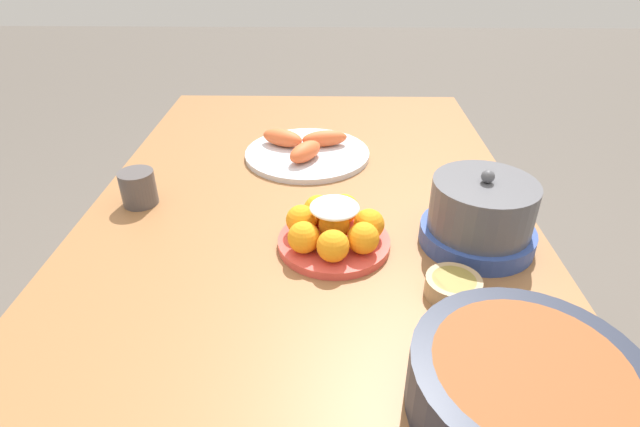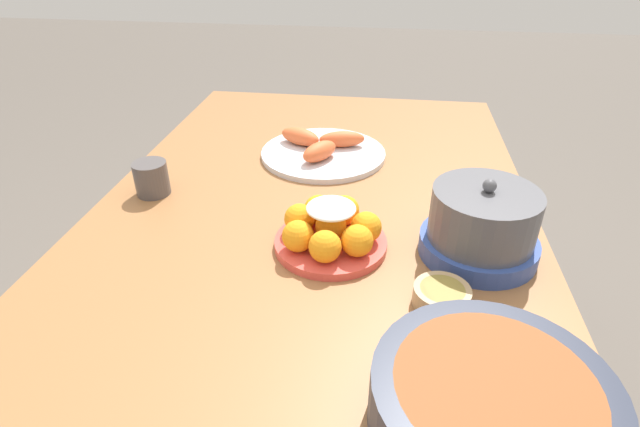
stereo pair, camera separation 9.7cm
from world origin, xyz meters
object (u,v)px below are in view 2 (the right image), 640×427
at_px(serving_bowl, 491,406).
at_px(cup_near, 152,178).
at_px(sauce_bowl, 442,296).
at_px(seafood_platter, 322,150).
at_px(cake_plate, 330,230).
at_px(warming_pot, 482,225).
at_px(dining_table, 311,251).

xyz_separation_m(serving_bowl, cup_near, (-0.51, -0.65, -0.01)).
bearing_deg(sauce_bowl, seafood_platter, -153.79).
distance_m(cake_plate, warming_pot, 0.27).
bearing_deg(warming_pot, sauce_bowl, -26.58).
xyz_separation_m(serving_bowl, warming_pot, (-0.38, 0.04, 0.02)).
distance_m(seafood_platter, warming_pot, 0.52).
xyz_separation_m(seafood_platter, cup_near, (0.25, -0.35, 0.02)).
height_order(dining_table, cake_plate, cake_plate).
xyz_separation_m(serving_bowl, seafood_platter, (-0.77, -0.30, -0.03)).
relative_size(cake_plate, cup_near, 2.82).
relative_size(serving_bowl, seafood_platter, 0.90).
relative_size(cake_plate, seafood_platter, 0.66).
bearing_deg(seafood_platter, dining_table, 3.04).
bearing_deg(cake_plate, warming_pot, 93.06).
bearing_deg(dining_table, cup_near, -97.81).
bearing_deg(serving_bowl, warming_pot, 174.31).
height_order(seafood_platter, cup_near, cup_near).
bearing_deg(cup_near, dining_table, 82.19).
height_order(dining_table, cup_near, cup_near).
bearing_deg(warming_pot, serving_bowl, -5.69).
distance_m(dining_table, warming_pot, 0.37).
height_order(cake_plate, warming_pot, warming_pot).
bearing_deg(sauce_bowl, serving_bowl, 9.50).
xyz_separation_m(serving_bowl, sauce_bowl, (-0.23, -0.04, -0.03)).
xyz_separation_m(cup_near, warming_pot, (0.14, 0.69, 0.02)).
relative_size(cake_plate, sauce_bowl, 2.31).
distance_m(sauce_bowl, seafood_platter, 0.60).
xyz_separation_m(sauce_bowl, cup_near, (-0.29, -0.61, 0.02)).
relative_size(dining_table, cake_plate, 7.43).
xyz_separation_m(dining_table, cup_near, (-0.05, -0.36, 0.13)).
bearing_deg(dining_table, serving_bowl, 31.75).
height_order(dining_table, sauce_bowl, sauce_bowl).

